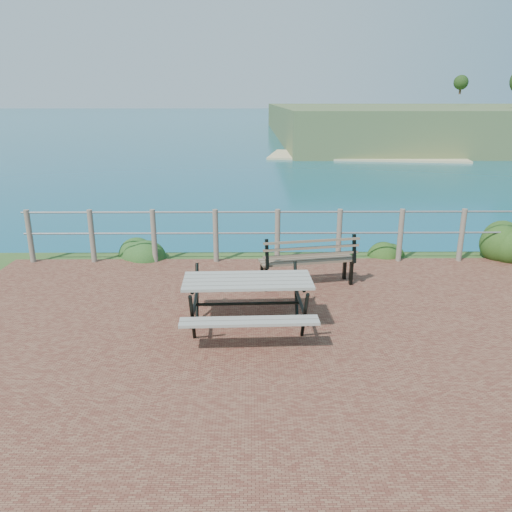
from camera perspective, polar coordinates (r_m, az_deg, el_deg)
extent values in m
cube|color=brown|center=(6.37, 3.97, -10.20)|extent=(10.00, 7.00, 0.12)
plane|color=#126370|center=(205.64, -0.46, 16.75)|extent=(1200.00, 1200.00, 0.00)
cylinder|color=#6B5B4C|center=(10.16, -24.43, 2.06)|extent=(0.10, 0.10, 1.00)
cylinder|color=#6B5B4C|center=(9.75, -18.24, 2.17)|extent=(0.10, 0.10, 1.00)
cylinder|color=#6B5B4C|center=(9.47, -11.58, 2.26)|extent=(0.10, 0.10, 1.00)
cylinder|color=#6B5B4C|center=(9.31, -4.62, 2.32)|extent=(0.10, 0.10, 1.00)
cylinder|color=#6B5B4C|center=(9.30, 2.47, 2.34)|extent=(0.10, 0.10, 1.00)
cylinder|color=#6B5B4C|center=(9.43, 9.47, 2.33)|extent=(0.10, 0.10, 1.00)
cylinder|color=#6B5B4C|center=(9.70, 16.18, 2.29)|extent=(0.10, 0.10, 1.00)
cylinder|color=#6B5B4C|center=(10.09, 22.45, 2.22)|extent=(0.10, 0.10, 1.00)
cylinder|color=slate|center=(9.20, 2.51, 5.05)|extent=(9.40, 0.04, 0.04)
cylinder|color=slate|center=(9.29, 2.47, 2.64)|extent=(9.40, 0.04, 0.04)
cube|color=gray|center=(6.48, -0.97, -2.83)|extent=(1.69, 0.75, 0.04)
cube|color=gray|center=(6.58, -0.96, -5.10)|extent=(1.67, 0.30, 0.04)
cube|color=gray|center=(6.58, -0.96, -5.10)|extent=(1.67, 0.30, 0.04)
cylinder|color=black|center=(6.60, -0.96, -5.47)|extent=(1.43, 0.09, 0.04)
cube|color=brown|center=(8.17, 5.84, -0.46)|extent=(1.60, 0.68, 0.03)
cube|color=brown|center=(8.09, 5.90, 1.37)|extent=(1.55, 0.41, 0.35)
cube|color=black|center=(8.23, 5.80, -1.87)|extent=(0.06, 0.07, 0.43)
cube|color=black|center=(8.23, 5.80, -1.87)|extent=(0.06, 0.07, 0.43)
cube|color=black|center=(8.23, 5.80, -1.87)|extent=(0.06, 0.07, 0.43)
cube|color=black|center=(8.23, 5.80, -1.87)|extent=(0.06, 0.07, 0.43)
ellipsoid|color=#1F4515|center=(11.03, 26.95, 0.03)|extent=(0.97, 0.97, 1.39)
ellipsoid|color=#1F4B1C|center=(10.06, -13.54, -0.05)|extent=(0.77, 0.77, 0.51)
ellipsoid|color=#1F4515|center=(10.33, 14.53, 0.33)|extent=(0.68, 0.68, 0.39)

